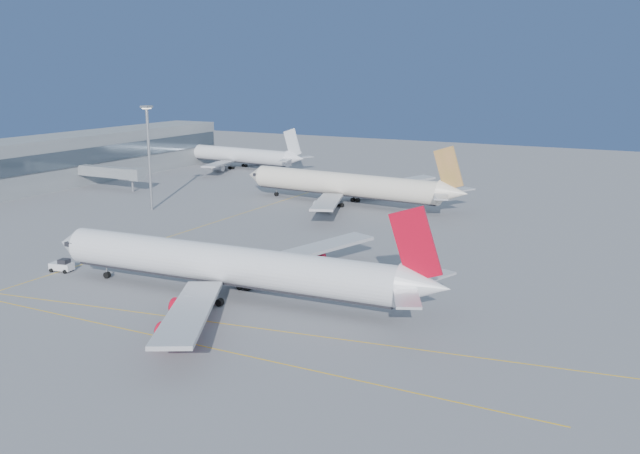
{
  "coord_description": "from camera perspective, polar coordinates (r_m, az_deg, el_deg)",
  "views": [
    {
      "loc": [
        58.24,
        -84.32,
        35.82
      ],
      "look_at": [
        -1.22,
        28.57,
        7.0
      ],
      "focal_mm": 40.0,
      "sensor_mm": 36.0,
      "label": 1
    }
  ],
  "objects": [
    {
      "name": "jet_bridge",
      "position": [
        219.73,
        -16.18,
        4.21
      ],
      "size": [
        23.6,
        3.6,
        6.9
      ],
      "color": "gray",
      "rests_on": "ground"
    },
    {
      "name": "airliner_third",
      "position": [
        258.75,
        -6.54,
        5.73
      ],
      "size": [
        57.59,
        52.83,
        15.44
      ],
      "rotation": [
        0.0,
        0.0,
        -0.1
      ],
      "color": "white",
      "rests_on": "ground"
    },
    {
      "name": "terminal",
      "position": [
        243.84,
        -17.83,
        5.45
      ],
      "size": [
        18.4,
        110.0,
        15.0
      ],
      "color": "gray",
      "rests_on": "ground"
    },
    {
      "name": "light_mast",
      "position": [
        184.75,
        -13.54,
        6.08
      ],
      "size": [
        2.28,
        2.28,
        26.34
      ],
      "color": "gray",
      "rests_on": "ground"
    },
    {
      "name": "taxiway_lines",
      "position": [
        121.75,
        -10.59,
        -4.6
      ],
      "size": [
        118.86,
        140.0,
        0.02
      ],
      "color": "#ECB10D",
      "rests_on": "ground"
    },
    {
      "name": "ground",
      "position": [
        108.55,
        -6.51,
        -6.62
      ],
      "size": [
        500.0,
        500.0,
        0.0
      ],
      "primitive_type": "plane",
      "color": "slate",
      "rests_on": "ground"
    },
    {
      "name": "pushback_tug",
      "position": [
        135.45,
        -19.93,
        -2.92
      ],
      "size": [
        4.38,
        3.08,
        2.3
      ],
      "rotation": [
        0.0,
        0.0,
        0.17
      ],
      "color": "white",
      "rests_on": "ground"
    },
    {
      "name": "airliner_virgin",
      "position": [
        112.78,
        -7.03,
        -3.1
      ],
      "size": [
        70.41,
        63.19,
        17.37
      ],
      "rotation": [
        0.0,
        0.0,
        0.05
      ],
      "color": "white",
      "rests_on": "ground"
    },
    {
      "name": "airliner_etihad",
      "position": [
        188.21,
        2.33,
        3.38
      ],
      "size": [
        66.41,
        61.15,
        17.32
      ],
      "rotation": [
        0.0,
        0.0,
        -0.08
      ],
      "color": "white",
      "rests_on": "ground"
    }
  ]
}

